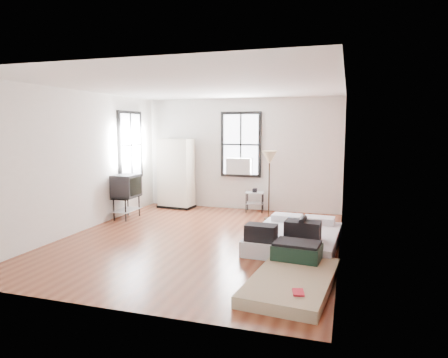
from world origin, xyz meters
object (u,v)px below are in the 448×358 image
(mattress_bare, at_px, (294,273))
(side_table, at_px, (255,196))
(floor_lamp, at_px, (269,161))
(wardrobe, at_px, (176,174))
(tv_stand, at_px, (126,187))
(mattress_main, at_px, (295,237))

(mattress_bare, distance_m, side_table, 4.53)
(side_table, xyz_separation_m, floor_lamp, (0.49, -0.70, 0.94))
(mattress_bare, relative_size, wardrobe, 1.09)
(wardrobe, relative_size, tv_stand, 1.77)
(mattress_bare, xyz_separation_m, side_table, (-1.52, 4.26, 0.27))
(mattress_bare, height_order, floor_lamp, floor_lamp)
(side_table, bearing_deg, floor_lamp, -55.15)
(wardrobe, height_order, floor_lamp, wardrobe)
(floor_lamp, relative_size, tv_stand, 1.54)
(mattress_main, distance_m, mattress_bare, 1.66)
(mattress_main, bearing_deg, mattress_bare, -79.65)
(tv_stand, bearing_deg, mattress_bare, -32.56)
(mattress_bare, xyz_separation_m, wardrobe, (-3.59, 4.19, 0.77))
(wardrobe, bearing_deg, mattress_bare, -43.60)
(side_table, xyz_separation_m, tv_stand, (-2.64, -1.57, 0.34))
(mattress_bare, bearing_deg, tv_stand, 152.92)
(mattress_main, xyz_separation_m, side_table, (-1.32, 2.61, 0.22))
(wardrobe, bearing_deg, floor_lamp, -7.97)
(wardrobe, xyz_separation_m, side_table, (2.07, 0.07, -0.50))
(mattress_main, height_order, mattress_bare, mattress_main)
(wardrobe, xyz_separation_m, tv_stand, (-0.57, -1.50, -0.17))
(mattress_main, distance_m, floor_lamp, 2.38)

